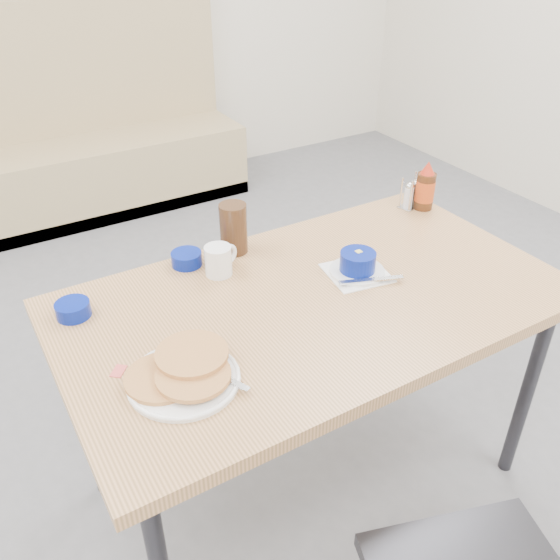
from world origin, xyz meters
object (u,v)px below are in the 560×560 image
amber_tumbler (234,228)px  condiment_caddy (412,196)px  pancake_plate (183,374)px  butter_bowl (187,259)px  syrup_bottle (425,188)px  coffee_mug (219,260)px  creamer_bowl (73,310)px  booth_bench (87,154)px  grits_setting (358,265)px  dining_table (314,314)px

amber_tumbler → condiment_caddy: amber_tumbler is taller
pancake_plate → butter_bowl: 0.51m
amber_tumbler → syrup_bottle: bearing=-5.8°
pancake_plate → coffee_mug: bearing=53.6°
coffee_mug → creamer_bowl: coffee_mug is taller
coffee_mug → condiment_caddy: size_ratio=0.99×
booth_bench → syrup_bottle: size_ratio=10.84×
grits_setting → condiment_caddy: bearing=31.0°
amber_tumbler → butter_bowl: bearing=180.0°
butter_bowl → grits_setting: bearing=-36.8°
grits_setting → amber_tumbler: 0.40m
booth_bench → pancake_plate: bearing=-99.6°
booth_bench → butter_bowl: (-0.24, -2.19, 0.43)m
dining_table → syrup_bottle: (0.64, 0.27, 0.14)m
grits_setting → syrup_bottle: 0.52m
booth_bench → amber_tumbler: 2.25m
booth_bench → pancake_plate: booth_bench is taller
dining_table → pancake_plate: 0.47m
grits_setting → creamer_bowl: (-0.77, 0.22, -0.01)m
grits_setting → butter_bowl: size_ratio=2.26×
coffee_mug → syrup_bottle: syrup_bottle is taller
dining_table → grits_setting: bearing=11.5°
dining_table → syrup_bottle: syrup_bottle is taller
pancake_plate → butter_bowl: bearing=65.7°
condiment_caddy → grits_setting: bearing=-162.9°
syrup_bottle → condiment_caddy: bearing=127.8°
grits_setting → booth_bench: bearing=93.9°
coffee_mug → butter_bowl: (-0.06, 0.09, -0.03)m
dining_table → condiment_caddy: size_ratio=12.22×
butter_bowl → condiment_caddy: (0.85, -0.04, 0.02)m
condiment_caddy → coffee_mug: bearing=170.2°
pancake_plate → syrup_bottle: bearing=19.9°
dining_table → booth_bench: bearing=90.0°
booth_bench → butter_bowl: booth_bench is taller
pancake_plate → creamer_bowl: 0.41m
pancake_plate → condiment_caddy: condiment_caddy is taller
pancake_plate → coffee_mug: coffee_mug is taller
pancake_plate → butter_bowl: (0.21, 0.47, 0.00)m
creamer_bowl → butter_bowl: same height
grits_setting → amber_tumbler: (-0.25, 0.30, 0.05)m
dining_table → pancake_plate: (-0.45, -0.13, 0.08)m
creamer_bowl → grits_setting: bearing=-15.8°
dining_table → amber_tumbler: (-0.08, 0.34, 0.14)m
booth_bench → creamer_bowl: (-0.60, -2.28, 0.43)m
grits_setting → creamer_bowl: bearing=164.2°
booth_bench → coffee_mug: booth_bench is taller
dining_table → coffee_mug: 0.32m
booth_bench → amber_tumbler: size_ratio=11.96×
dining_table → amber_tumbler: 0.38m
creamer_bowl → amber_tumbler: amber_tumbler is taller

